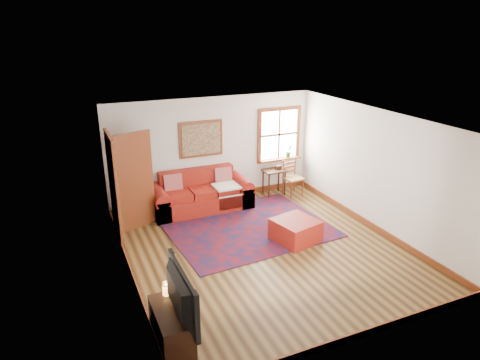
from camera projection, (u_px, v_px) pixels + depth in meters
name	position (u px, v px, depth m)	size (l,w,h in m)	color
ground	(264.00, 249.00, 8.17)	(5.50, 5.50, 0.00)	#3B2410
room_envelope	(265.00, 167.00, 7.62)	(5.04, 5.54, 2.52)	silver
window	(280.00, 140.00, 10.72)	(1.18, 0.20, 1.38)	white
doorway	(126.00, 183.00, 8.51)	(0.89, 1.08, 2.14)	black
framed_artwork	(201.00, 139.00, 9.86)	(1.05, 0.07, 0.85)	brown
persian_rug	(248.00, 227.00, 9.02)	(3.24, 2.59, 0.02)	#600D13
red_leather_sofa	(201.00, 197.00, 9.87)	(2.28, 0.94, 0.89)	maroon
red_ottoman	(296.00, 230.00, 8.42)	(0.77, 0.77, 0.44)	maroon
side_table	(274.00, 174.00, 10.61)	(0.54, 0.41, 0.65)	#331B11
ladder_back_chair	(292.00, 176.00, 10.62)	(0.47, 0.45, 0.90)	tan
media_cabinet	(171.00, 327.00, 5.69)	(0.42, 0.93, 0.51)	#331B11
television	(174.00, 295.00, 5.35)	(1.18, 0.15, 0.68)	black
candle_hurricane	(167.00, 289.00, 5.92)	(0.12, 0.12, 0.18)	silver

